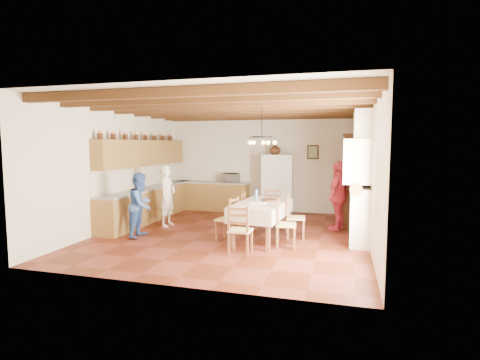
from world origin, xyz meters
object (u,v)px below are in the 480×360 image
Objects in this scene: chair_right_far at (296,217)px; chair_left_near at (227,219)px; hutch at (355,178)px; chair_left_far at (236,212)px; dining_table at (261,206)px; microwave at (231,178)px; chair_right_near at (286,224)px; person_woman_blue at (141,205)px; refrigerator at (277,184)px; person_woman_red at (338,196)px; person_man at (167,196)px; chair_end_near at (240,229)px; chair_end_far at (273,208)px.

chair_left_near is at bearing 106.16° from chair_right_far.
hutch reaches higher than chair_left_far.
microwave is at bearing 117.88° from dining_table.
hutch is 3.74m from microwave.
person_woman_blue reaches higher than chair_right_near.
refrigerator reaches higher than person_woman_red.
dining_table is at bearing -64.74° from microwave.
refrigerator is 1.50m from microwave.
person_woman_blue reaches higher than chair_right_far.
chair_left_near is 2.00m from person_woman_blue.
chair_left_far is at bearing 77.49° from chair_right_far.
microwave is (1.00, 3.67, 0.31)m from person_woman_blue.
person_woman_red is at bearing -79.23° from person_man.
person_woman_blue is (-2.68, -0.49, -0.01)m from dining_table.
refrigerator is at bearing 93.47° from dining_table.
chair_left_far is at bearing -105.74° from refrigerator.
microwave is at bearing -164.79° from chair_left_far.
chair_left_far and chair_right_far have the same top height.
refrigerator is 2.95m from chair_right_far.
chair_end_near is 1.89× the size of microwave.
person_woman_red is (2.32, 0.91, 0.36)m from chair_left_far.
microwave is at bearing 25.39° from chair_right_near.
person_woman_blue is 0.86× the size of person_woman_red.
person_man reaches higher than chair_end_near.
dining_table is 3.85× the size of microwave.
chair_right_far is at bearing -14.39° from chair_right_near.
chair_left_far is 0.61× the size of person_man.
chair_right_near is 1.00× the size of chair_end_near.
chair_right_near is 2.11m from person_woman_red.
person_woman_red is (1.76, 2.56, 0.36)m from chair_end_near.
hutch is at bearing -36.11° from chair_right_far.
hutch reaches higher than person_woman_blue.
chair_right_near is 0.66× the size of person_woman_blue.
person_woman_red is at bearing -35.41° from chair_right_near.
chair_end_far is at bearing -88.14° from refrigerator.
microwave is at bearing 123.08° from chair_end_far.
chair_end_near is at bearing -114.04° from hutch.
chair_end_near is at bearing -13.17° from person_woman_red.
hutch is 4.63× the size of microwave.
microwave is at bearing -16.85° from person_woman_blue.
chair_end_far is at bearing 132.27° from chair_left_far.
chair_right_near is (0.62, -0.46, -0.26)m from dining_table.
person_man is 2.69m from microwave.
person_woman_red is at bearing -124.14° from chair_end_near.
person_man is at bearing 165.76° from dining_table.
person_woman_blue is (-2.53, 0.70, 0.25)m from chair_end_near.
refrigerator is 0.76× the size of hutch.
refrigerator is 3.66m from chair_right_near.
chair_right_near is 0.57× the size of person_woman_red.
chair_end_near and chair_end_far have the same top height.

